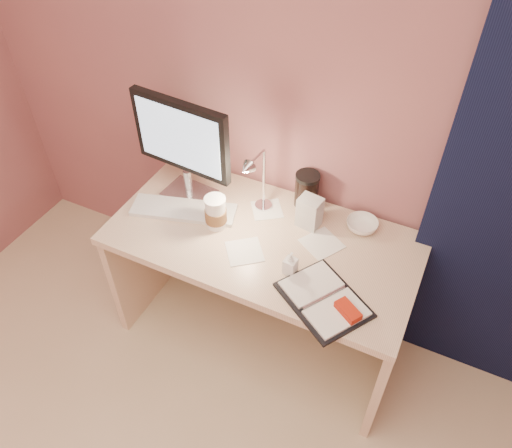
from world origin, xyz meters
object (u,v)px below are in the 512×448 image
at_px(dark_jar, 307,191).
at_px(desk, 269,259).
at_px(coffee_cup, 216,213).
at_px(lotion_bottle, 290,263).
at_px(planner, 326,300).
at_px(desk_lamp, 257,182).
at_px(product_box, 310,212).
at_px(bowl, 362,225).
at_px(keyboard, 184,210).
at_px(monitor, 183,142).

bearing_deg(dark_jar, desk, -111.76).
relative_size(desk, coffee_cup, 8.65).
height_order(coffee_cup, lotion_bottle, coffee_cup).
distance_m(desk, planner, 0.54).
bearing_deg(desk_lamp, product_box, 22.69).
height_order(bowl, dark_jar, dark_jar).
bearing_deg(dark_jar, desk_lamp, -130.10).
height_order(product_box, desk_lamp, desk_lamp).
height_order(bowl, product_box, product_box).
xyz_separation_m(desk, dark_jar, (0.09, 0.22, 0.31)).
relative_size(product_box, desk_lamp, 0.44).
relative_size(bowl, desk_lamp, 0.41).
bearing_deg(dark_jar, keyboard, -148.68).
bearing_deg(desk_lamp, desk, -10.92).
relative_size(keyboard, product_box, 3.21).
height_order(dark_jar, desk_lamp, desk_lamp).
relative_size(monitor, bowl, 3.64).
bearing_deg(lotion_bottle, product_box, 96.84).
bearing_deg(keyboard, dark_jar, 14.75).
bearing_deg(lotion_bottle, desk, 131.72).
height_order(keyboard, bowl, bowl).
bearing_deg(monitor, lotion_bottle, -15.86).
relative_size(monitor, keyboard, 1.06).
height_order(keyboard, dark_jar, dark_jar).
bearing_deg(desk, product_box, 30.94).
bearing_deg(planner, lotion_bottle, -170.95).
distance_m(monitor, keyboard, 0.33).
height_order(keyboard, lotion_bottle, lotion_bottle).
bearing_deg(monitor, coffee_cup, -24.77).
height_order(planner, bowl, planner).
height_order(keyboard, planner, planner).
xyz_separation_m(monitor, bowl, (0.84, 0.14, -0.29)).
height_order(desk, monitor, monitor).
relative_size(desk, product_box, 9.07).
bearing_deg(dark_jar, product_box, -62.87).
xyz_separation_m(product_box, desk_lamp, (-0.23, -0.07, 0.14)).
height_order(desk, coffee_cup, coffee_cup).
relative_size(monitor, coffee_cup, 3.26).
bearing_deg(lotion_bottle, monitor, 159.29).
xyz_separation_m(keyboard, lotion_bottle, (0.60, -0.13, 0.05)).
bearing_deg(dark_jar, lotion_bottle, -76.72).
bearing_deg(coffee_cup, desk_lamp, 39.05).
distance_m(keyboard, product_box, 0.60).
height_order(monitor, keyboard, monitor).
bearing_deg(desk_lamp, planner, -28.78).
distance_m(lotion_bottle, product_box, 0.31).
xyz_separation_m(coffee_cup, lotion_bottle, (0.42, -0.12, -0.02)).
bearing_deg(monitor, dark_jar, 24.24).
relative_size(desk, desk_lamp, 3.95).
relative_size(keyboard, dark_jar, 3.12).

